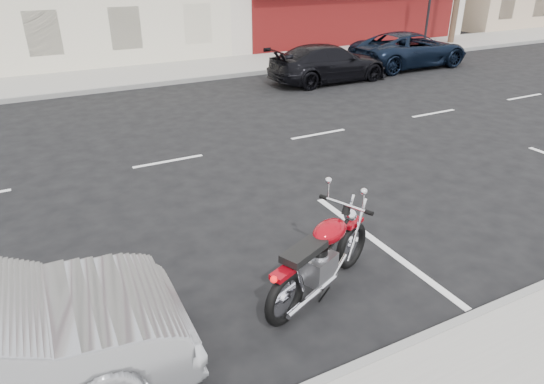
{
  "coord_description": "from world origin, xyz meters",
  "views": [
    {
      "loc": [
        -4.6,
        -10.05,
        4.17
      ],
      "look_at": [
        -1.41,
        -3.93,
        0.8
      ],
      "focal_mm": 32.0,
      "sensor_mm": 36.0,
      "label": 1
    }
  ],
  "objects_px": {
    "suv_far": "(410,49)",
    "motorcycle": "(353,235)",
    "car_far": "(329,63)",
    "fire_hydrant": "(400,40)"
  },
  "relations": [
    {
      "from": "suv_far",
      "to": "motorcycle",
      "type": "bearing_deg",
      "value": 134.84
    },
    {
      "from": "motorcycle",
      "to": "car_far",
      "type": "height_order",
      "value": "car_far"
    },
    {
      "from": "fire_hydrant",
      "to": "suv_far",
      "type": "xyz_separation_m",
      "value": [
        -2.09,
        -3.01,
        0.17
      ]
    },
    {
      "from": "fire_hydrant",
      "to": "motorcycle",
      "type": "distance_m",
      "value": 18.75
    },
    {
      "from": "fire_hydrant",
      "to": "car_far",
      "type": "distance_m",
      "value": 7.49
    },
    {
      "from": "motorcycle",
      "to": "suv_far",
      "type": "height_order",
      "value": "suv_far"
    },
    {
      "from": "motorcycle",
      "to": "suv_far",
      "type": "relative_size",
      "value": 0.43
    },
    {
      "from": "fire_hydrant",
      "to": "suv_far",
      "type": "distance_m",
      "value": 3.67
    },
    {
      "from": "fire_hydrant",
      "to": "car_far",
      "type": "bearing_deg",
      "value": -150.57
    },
    {
      "from": "fire_hydrant",
      "to": "suv_far",
      "type": "relative_size",
      "value": 0.14
    }
  ]
}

